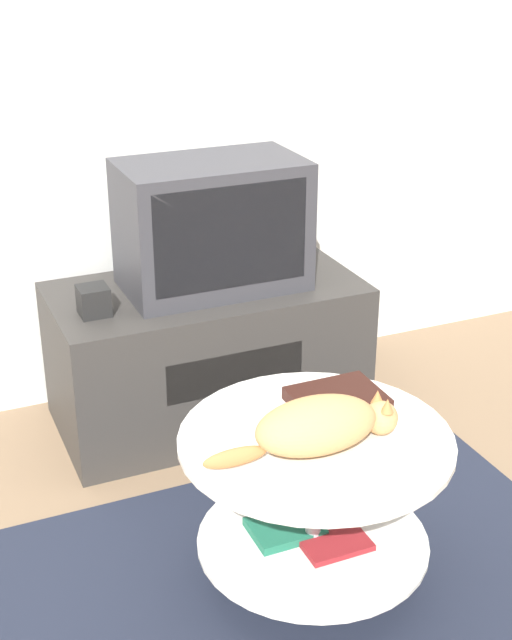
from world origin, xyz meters
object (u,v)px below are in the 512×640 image
at_px(dvd_box, 337,399).
at_px(cat, 320,426).
at_px(speaker, 94,301).
at_px(tv, 212,225).

height_order(dvd_box, cat, cat).
bearing_deg(cat, speaker, 109.61).
bearing_deg(tv, cat, -96.06).
xyz_separation_m(tv, dvd_box, (0.04, -0.90, -0.26)).
height_order(tv, dvd_box, tv).
xyz_separation_m(tv, cat, (-0.12, -1.09, -0.21)).
distance_m(tv, speaker, 0.51).
bearing_deg(dvd_box, speaker, 121.55).
bearing_deg(speaker, cat, -70.60).
height_order(speaker, dvd_box, speaker).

